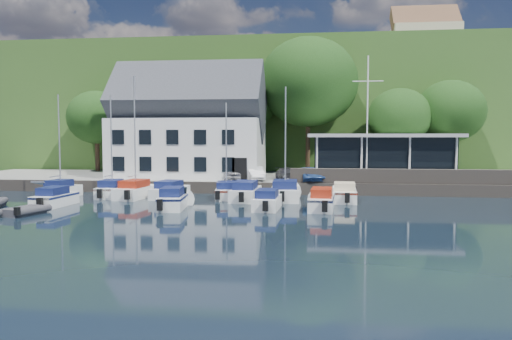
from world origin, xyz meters
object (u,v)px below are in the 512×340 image
object	(u,v)px
car_white	(255,173)
boat_r1_3	(170,189)
boat_r1_7	(344,192)
boat_r2_3	(267,199)
boat_r2_0	(55,196)
boat_r2_2	(173,198)
car_dgrey	(287,174)
boat_r1_1	(111,142)
boat_r1_4	(226,146)
boat_r1_6	(285,138)
harbor_building	(189,131)
boat_r1_5	(246,190)
boat_r2_4	(322,199)
flagpole	(367,119)
boat_r1_2	(135,142)
club_pavilion	(381,156)
boat_r1_0	(59,143)
dinghy_1	(24,209)
car_blue	(310,174)
car_silver	(231,172)

from	to	relation	value
car_white	boat_r1_3	distance (m)	8.22
boat_r1_7	boat_r2_3	size ratio (longest dim) A/B	0.99
boat_r2_0	boat_r2_2	size ratio (longest dim) A/B	0.99
car_dgrey	boat_r1_1	bearing A→B (deg)	-174.52
boat_r1_3	boat_r1_4	size ratio (longest dim) A/B	0.73
boat_r1_6	boat_r2_2	world-z (taller)	boat_r1_6
harbor_building	car_dgrey	world-z (taller)	harbor_building
boat_r1_5	boat_r2_4	distance (m)	7.07
car_dgrey	boat_r1_1	xyz separation A→B (m)	(-13.64, -5.57, 2.87)
boat_r2_2	flagpole	bearing A→B (deg)	31.26
harbor_building	boat_r1_6	world-z (taller)	harbor_building
boat_r1_2	boat_r1_4	bearing A→B (deg)	10.39
car_white	boat_r1_1	xyz separation A→B (m)	(-10.79, -5.69, 2.79)
boat_r1_4	boat_r2_2	xyz separation A→B (m)	(-2.61, -5.85, -3.37)
boat_r1_7	boat_r2_3	bearing A→B (deg)	-137.64
boat_r1_2	boat_r2_4	distance (m)	15.68
boat_r1_2	boat_r2_0	distance (m)	7.50
flagpole	boat_r1_5	size ratio (longest dim) A/B	1.57
club_pavilion	boat_r1_1	distance (m)	23.66
flagpole	boat_r1_0	distance (m)	25.38
flagpole	dinghy_1	size ratio (longest dim) A/B	3.72
boat_r1_2	boat_r2_4	xyz separation A→B (m)	(14.57, -4.44, -3.72)
car_blue	boat_r2_0	world-z (taller)	car_blue
flagpole	boat_r1_0	xyz separation A→B (m)	(-24.65, -5.68, -2.01)
harbor_building	boat_r1_7	world-z (taller)	harbor_building
boat_r1_1	boat_r1_6	size ratio (longest dim) A/B	0.92
car_silver	flagpole	distance (m)	12.78
boat_r1_5	flagpole	bearing A→B (deg)	32.07
boat_r2_2	boat_r2_4	distance (m)	10.02
boat_r1_6	boat_r1_7	xyz separation A→B (m)	(4.43, -0.15, -4.07)
boat_r1_4	car_silver	bearing A→B (deg)	87.98
harbor_building	boat_r1_3	world-z (taller)	harbor_building
boat_r1_3	boat_r1_4	distance (m)	5.66
car_dgrey	boat_r1_5	size ratio (longest dim) A/B	0.55
car_dgrey	car_silver	bearing A→B (deg)	158.04
car_white	boat_r1_1	size ratio (longest dim) A/B	0.43
car_silver	club_pavilion	bearing A→B (deg)	-5.11
boat_r1_0	boat_r2_2	bearing A→B (deg)	-16.84
boat_r1_1	boat_r1_7	world-z (taller)	boat_r1_1
boat_r1_5	boat_r2_2	distance (m)	6.57
boat_r2_2	boat_r1_1	bearing A→B (deg)	134.31
car_white	boat_r1_2	world-z (taller)	boat_r1_2
car_white	boat_r1_3	bearing A→B (deg)	-154.90
car_blue	boat_r2_4	distance (m)	9.87
harbor_building	boat_r2_0	xyz separation A→B (m)	(-6.03, -14.22, -4.66)
boat_r1_1	boat_r1_5	size ratio (longest dim) A/B	1.30
car_white	boat_r2_2	world-z (taller)	car_white
boat_r1_2	boat_r1_4	xyz separation A→B (m)	(7.20, 0.55, -0.34)
boat_r2_0	boat_r2_3	size ratio (longest dim) A/B	1.02
boat_r1_7	car_silver	bearing A→B (deg)	149.39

